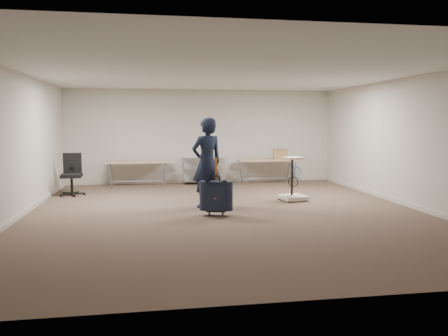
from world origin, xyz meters
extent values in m
plane|color=#433228|center=(0.00, 0.00, 0.00)|extent=(9.00, 9.00, 0.00)
plane|color=beige|center=(0.00, 4.50, 1.40)|extent=(8.00, 0.00, 8.00)
plane|color=beige|center=(0.00, -4.50, 1.40)|extent=(8.00, 0.00, 8.00)
plane|color=beige|center=(-4.00, 0.00, 1.40)|extent=(0.00, 9.00, 9.00)
plane|color=beige|center=(4.00, 0.00, 1.40)|extent=(0.00, 9.00, 9.00)
plane|color=silver|center=(0.00, 0.00, 2.80)|extent=(8.00, 8.00, 0.00)
cube|color=beige|center=(0.00, 4.49, 0.05)|extent=(8.00, 0.02, 0.10)
cube|color=beige|center=(-3.99, 0.00, 0.05)|extent=(0.02, 9.00, 0.10)
cube|color=beige|center=(3.99, 0.00, 0.05)|extent=(0.02, 9.00, 0.10)
cube|color=tan|center=(-1.90, 3.95, 0.71)|extent=(1.80, 0.75, 0.03)
cylinder|color=gray|center=(-1.90, 3.95, 0.15)|extent=(1.50, 0.02, 0.02)
cylinder|color=gray|center=(-2.65, 3.65, 0.35)|extent=(0.13, 0.04, 0.69)
cylinder|color=gray|center=(-1.15, 3.65, 0.35)|extent=(0.13, 0.04, 0.69)
cylinder|color=gray|center=(-2.65, 4.25, 0.35)|extent=(0.13, 0.04, 0.69)
cylinder|color=gray|center=(-1.15, 4.25, 0.35)|extent=(0.13, 0.04, 0.69)
cube|color=tan|center=(1.90, 3.95, 0.71)|extent=(1.80, 0.75, 0.03)
cylinder|color=gray|center=(1.90, 3.95, 0.15)|extent=(1.50, 0.02, 0.02)
cylinder|color=gray|center=(1.15, 3.65, 0.35)|extent=(0.13, 0.04, 0.69)
cylinder|color=gray|center=(2.65, 3.65, 0.35)|extent=(0.13, 0.04, 0.69)
cylinder|color=gray|center=(1.15, 4.25, 0.35)|extent=(0.13, 0.04, 0.69)
cylinder|color=gray|center=(2.65, 4.25, 0.35)|extent=(0.13, 0.04, 0.69)
cylinder|color=silver|center=(-0.60, 3.98, 0.40)|extent=(0.02, 0.02, 0.80)
cylinder|color=silver|center=(0.60, 3.98, 0.40)|extent=(0.02, 0.02, 0.80)
cylinder|color=silver|center=(-0.60, 4.42, 0.40)|extent=(0.02, 0.02, 0.80)
cylinder|color=silver|center=(0.60, 4.42, 0.40)|extent=(0.02, 0.02, 0.80)
cube|color=silver|center=(0.00, 4.20, 0.10)|extent=(1.20, 0.45, 0.02)
cube|color=silver|center=(0.00, 4.20, 0.45)|extent=(1.20, 0.45, 0.02)
cube|color=silver|center=(0.00, 4.20, 0.78)|extent=(1.20, 0.45, 0.01)
imported|color=black|center=(-0.32, 0.61, 0.96)|extent=(0.82, 0.69, 1.93)
cube|color=black|center=(-0.25, -0.28, 0.40)|extent=(0.46, 0.33, 0.57)
cube|color=black|center=(-0.24, -0.26, 0.09)|extent=(0.41, 0.25, 0.03)
cylinder|color=black|center=(-0.38, -0.25, 0.04)|extent=(0.04, 0.08, 0.08)
cylinder|color=black|center=(-0.12, -0.31, 0.04)|extent=(0.04, 0.08, 0.08)
torus|color=black|center=(-0.25, -0.28, 0.72)|extent=(0.18, 0.07, 0.18)
cube|color=#DC630B|center=(-0.24, -0.26, 0.93)|extent=(0.04, 0.01, 0.44)
cylinder|color=black|center=(-3.49, 2.65, 0.05)|extent=(0.64, 0.64, 0.10)
cylinder|color=black|center=(-3.49, 2.65, 0.27)|extent=(0.06, 0.06, 0.43)
cube|color=black|center=(-3.49, 2.65, 0.50)|extent=(0.51, 0.51, 0.09)
cube|color=black|center=(-3.49, 2.88, 0.80)|extent=(0.45, 0.08, 0.51)
cube|color=beige|center=(1.78, 1.13, 0.07)|extent=(0.64, 0.64, 0.09)
cylinder|color=black|center=(1.56, 0.90, 0.02)|extent=(0.07, 0.07, 0.04)
cylinder|color=black|center=(1.78, 1.18, 0.55)|extent=(0.06, 0.06, 0.89)
cube|color=beige|center=(1.78, 1.13, 1.00)|extent=(0.44, 0.40, 0.04)
torus|color=blue|center=(1.84, 1.04, 0.66)|extent=(0.30, 0.16, 0.27)
cube|color=olive|center=(2.27, 3.87, 0.88)|extent=(0.46, 0.38, 0.31)
camera|label=1|loc=(-1.43, -8.64, 1.83)|focal=35.00mm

